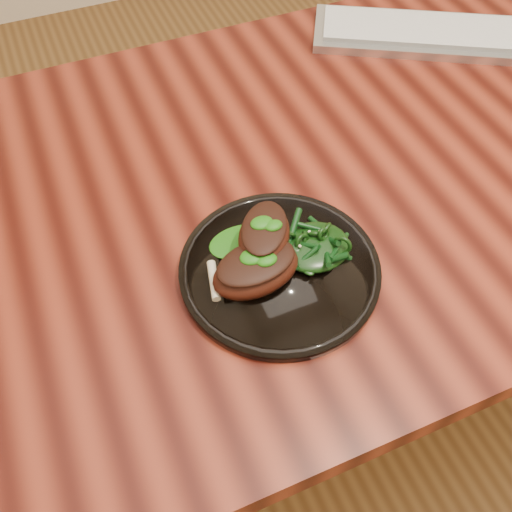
{
  "coord_description": "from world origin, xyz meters",
  "views": [
    {
      "loc": [
        -0.51,
        -0.54,
        1.33
      ],
      "look_at": [
        -0.34,
        -0.14,
        0.78
      ],
      "focal_mm": 40.0,
      "sensor_mm": 36.0,
      "label": 1
    }
  ],
  "objects_px": {
    "plate": "(280,269)",
    "greens_heap": "(315,244)",
    "desk": "(411,171)",
    "lamb_chop_front": "(255,269)",
    "keyboard": "(444,34)"
  },
  "relations": [
    {
      "from": "plate",
      "to": "greens_heap",
      "type": "xyz_separation_m",
      "value": [
        0.05,
        0.0,
        0.02
      ]
    },
    {
      "from": "desk",
      "to": "greens_heap",
      "type": "xyz_separation_m",
      "value": [
        -0.27,
        -0.15,
        0.11
      ]
    },
    {
      "from": "lamb_chop_front",
      "to": "keyboard",
      "type": "distance_m",
      "value": 0.65
    },
    {
      "from": "plate",
      "to": "lamb_chop_front",
      "type": "distance_m",
      "value": 0.05
    },
    {
      "from": "desk",
      "to": "greens_heap",
      "type": "bearing_deg",
      "value": -149.92
    },
    {
      "from": "plate",
      "to": "desk",
      "type": "bearing_deg",
      "value": 26.68
    },
    {
      "from": "desk",
      "to": "plate",
      "type": "bearing_deg",
      "value": -153.32
    },
    {
      "from": "desk",
      "to": "lamb_chop_front",
      "type": "bearing_deg",
      "value": -154.58
    },
    {
      "from": "plate",
      "to": "greens_heap",
      "type": "height_order",
      "value": "greens_heap"
    },
    {
      "from": "keyboard",
      "to": "desk",
      "type": "bearing_deg",
      "value": -130.8
    },
    {
      "from": "lamb_chop_front",
      "to": "greens_heap",
      "type": "bearing_deg",
      "value": 8.79
    },
    {
      "from": "lamb_chop_front",
      "to": "desk",
      "type": "bearing_deg",
      "value": 25.42
    },
    {
      "from": "plate",
      "to": "greens_heap",
      "type": "distance_m",
      "value": 0.05
    },
    {
      "from": "desk",
      "to": "keyboard",
      "type": "relative_size",
      "value": 3.34
    },
    {
      "from": "greens_heap",
      "to": "lamb_chop_front",
      "type": "bearing_deg",
      "value": -171.21
    }
  ]
}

